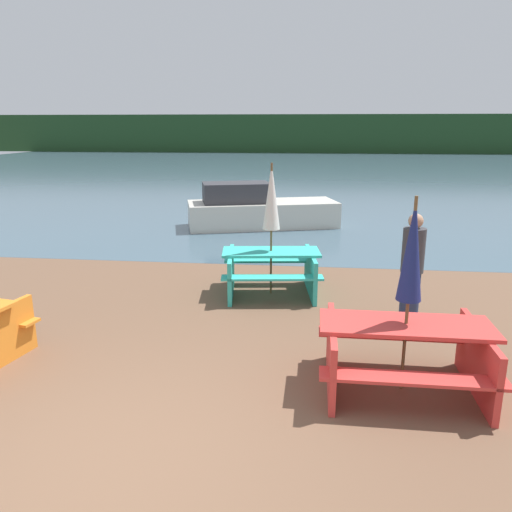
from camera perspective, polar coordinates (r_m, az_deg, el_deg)
ground_plane at (r=4.89m, az=-16.60°, el=-22.20°), size 60.00×60.00×0.00m
water at (r=35.32m, az=3.76°, el=10.01°), size 60.00×50.00×0.00m
far_treeline at (r=55.19m, az=4.86°, el=13.76°), size 80.00×1.60×4.00m
picnic_table_red at (r=5.86m, az=16.55°, el=-10.22°), size 1.88×1.39×0.79m
picnic_table_teal at (r=8.73m, az=1.72°, el=-1.36°), size 1.84×1.58×0.78m
umbrella_navy at (r=5.50m, az=17.41°, el=0.57°), size 0.27×0.27×2.19m
umbrella_white at (r=8.47m, az=1.78°, el=6.71°), size 0.30×0.30×2.28m
boat at (r=14.59m, az=0.19°, el=5.28°), size 4.54×2.64×1.30m
person at (r=7.74m, az=17.39°, el=-1.36°), size 0.33×0.33×1.65m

